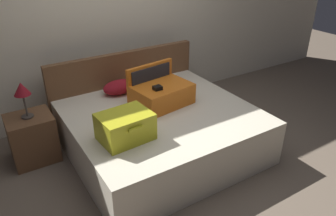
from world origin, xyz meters
TOP-DOWN VIEW (x-y plane):
  - ground_plane at (0.00, 0.00)m, footprint 12.00×12.00m
  - back_wall at (0.00, 1.65)m, footprint 8.00×0.10m
  - bed at (0.00, 0.40)m, footprint 1.82×1.68m
  - headboard at (0.00, 1.28)m, footprint 1.86×0.08m
  - hard_case_large at (0.09, 0.56)m, footprint 0.65×0.51m
  - hard_case_medium at (-0.53, 0.14)m, footprint 0.47×0.39m
  - pillow_near_headboard at (-0.18, 1.04)m, footprint 0.39×0.26m
  - nightstand at (-1.19, 0.99)m, footprint 0.44×0.40m
  - table_lamp at (-1.19, 0.99)m, footprint 0.16×0.16m

SIDE VIEW (x-z plane):
  - ground_plane at x=0.00m, z-range 0.00..0.00m
  - bed at x=0.00m, z-range 0.00..0.48m
  - nightstand at x=-1.19m, z-range 0.00..0.50m
  - headboard at x=0.00m, z-range 0.00..0.88m
  - pillow_near_headboard at x=-0.18m, z-range 0.48..0.64m
  - hard_case_medium at x=-0.53m, z-range 0.49..0.73m
  - hard_case_large at x=0.09m, z-range 0.42..0.81m
  - table_lamp at x=-1.19m, z-range 0.60..0.97m
  - back_wall at x=0.00m, z-range 0.00..2.60m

